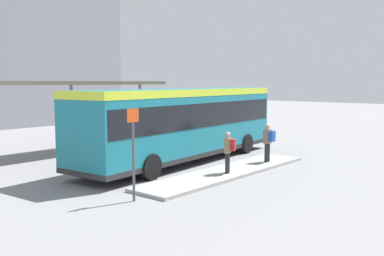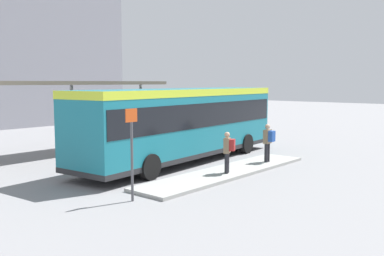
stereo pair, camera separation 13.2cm
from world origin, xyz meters
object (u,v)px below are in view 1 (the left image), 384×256
Objects in this scene: pedestrian_waiting at (268,140)px; potted_planter_near_shelter at (115,142)px; city_bus at (184,119)px; pedestrian_companion at (229,150)px; bicycle_white at (237,133)px; bicycle_blue at (227,132)px; platform_sign at (133,150)px; bicycle_orange at (216,132)px; bicycle_red at (244,134)px.

potted_planter_near_shelter is (-2.88, 6.84, -0.40)m from pedestrian_waiting.
city_bus is 9.29× the size of potted_planter_near_shelter.
bicycle_white is (9.36, 6.04, -0.70)m from pedestrian_companion.
bicycle_blue is (9.28, 6.73, -0.66)m from pedestrian_companion.
potted_planter_near_shelter is 8.29m from platform_sign.
city_bus is at bearing 25.28° from pedestrian_waiting.
bicycle_red is at bearing 5.58° from bicycle_orange.
city_bus is at bearing -73.09° from potted_planter_near_shelter.
bicycle_red is 1.39m from bicycle_blue.
bicycle_white is 0.70m from bicycle_blue.
bicycle_orange is 15.50m from platform_sign.
potted_planter_near_shelter is at bearing 83.50° from bicycle_red.
platform_sign reaches higher than bicycle_white.
pedestrian_waiting reaches higher than pedestrian_companion.
bicycle_white is 15.27m from platform_sign.
pedestrian_waiting is at bearing -44.35° from bicycle_blue.
platform_sign is at bearing 85.59° from pedestrian_waiting.
platform_sign reaches higher than pedestrian_waiting.
potted_planter_near_shelter is (-1.07, 3.53, -1.24)m from city_bus.
platform_sign is (-13.84, -5.19, 1.18)m from bicycle_red.
platform_sign is (-13.96, -6.57, 1.19)m from bicycle_blue.
city_bus is at bearing -62.13° from bicycle_orange.
platform_sign is at bearing -65.99° from bicycle_blue.
bicycle_red is 2.08m from bicycle_orange.
platform_sign is at bearing -125.53° from potted_planter_near_shelter.
pedestrian_waiting reaches higher than potted_planter_near_shelter.
bicycle_red is (7.98, 2.01, -1.53)m from city_bus.
platform_sign reaches higher than bicycle_orange.
city_bus is at bearing -68.44° from bicycle_blue.
pedestrian_companion is at bearing -57.29° from bicycle_white.
pedestrian_waiting reaches higher than bicycle_white.
pedestrian_waiting is at bearing -67.14° from potted_planter_near_shelter.
platform_sign is at bearing 113.58° from bicycle_red.
bicycle_white is (8.17, 2.70, -1.58)m from city_bus.
platform_sign is (-7.67, 0.13, 0.49)m from pedestrian_waiting.
pedestrian_companion is 11.66m from bicycle_orange.
bicycle_white is 1.44m from bicycle_orange.
bicycle_blue is 0.76m from bicycle_orange.
pedestrian_waiting is 8.17m from bicycle_red.
city_bus is 3.86m from pedestrian_waiting.
bicycle_red is at bearing 20.55° from platform_sign.
bicycle_blue is at bearing -46.57° from pedestrian_waiting.
pedestrian_waiting is 1.05× the size of pedestrian_companion.
bicycle_red reaches higher than bicycle_white.
potted_planter_near_shelter is (-8.85, -0.55, 0.33)m from bicycle_orange.
bicycle_white is 1.17× the size of potted_planter_near_shelter.
bicycle_orange is at bearing 28.01° from platform_sign.
platform_sign reaches higher than pedestrian_companion.
city_bus is 8.93m from bicycle_orange.
pedestrian_waiting is at bearing -66.17° from city_bus.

